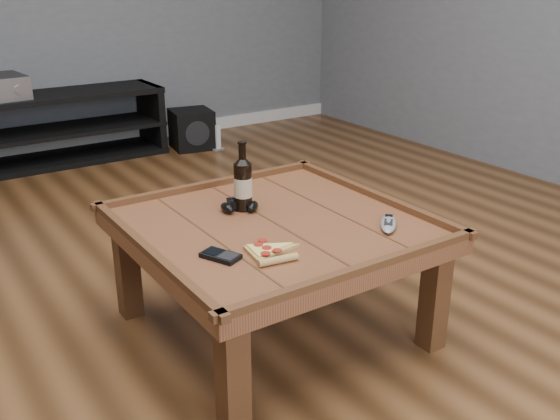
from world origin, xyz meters
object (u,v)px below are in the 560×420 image
remote_control (388,223)px  game_console (213,137)px  coffee_table (274,237)px  media_console (64,128)px  pizza_slice (268,252)px  game_controller (239,205)px  smartphone (221,256)px  beer_bottle (243,183)px  subwoofer (192,129)px

remote_control → game_console: 2.83m
coffee_table → remote_control: (0.32, -0.26, 0.07)m
media_console → pizza_slice: 2.98m
game_controller → smartphone: bearing=-104.5°
media_console → game_console: size_ratio=6.99×
beer_bottle → pizza_slice: size_ratio=1.04×
smartphone → subwoofer: 2.99m
media_console → game_controller: bearing=-91.0°
media_console → game_console: (1.04, -0.30, -0.15)m
pizza_slice → smartphone: 0.16m
beer_bottle → game_controller: (-0.02, -0.00, -0.09)m
coffee_table → game_console: bearing=67.0°
coffee_table → game_console: 2.68m
coffee_table → media_console: (0.00, 2.75, -0.15)m
pizza_slice → remote_control: same height
beer_bottle → remote_control: 0.56m
remote_control → game_console: remote_control is taller
remote_control → subwoofer: bearing=122.6°
game_controller → game_console: game_controller is taller
beer_bottle → game_console: bearing=65.0°
coffee_table → subwoofer: (0.92, 2.56, -0.24)m
media_console → smartphone: (-0.31, -2.91, 0.21)m
remote_control → subwoofer: 2.90m
game_controller → smartphone: 0.42m
smartphone → remote_control: size_ratio=0.87×
game_controller → remote_control: bearing=-26.3°
game_controller → pizza_slice: (-0.12, -0.39, -0.01)m
coffee_table → smartphone: coffee_table is taller
coffee_table → beer_bottle: (-0.02, 0.17, 0.17)m
game_console → smartphone: bearing=-130.8°
smartphone → media_console: bearing=59.7°
game_controller → smartphone: (-0.26, -0.33, -0.01)m
beer_bottle → smartphone: beer_bottle is taller
smartphone → game_console: (1.34, 2.60, -0.37)m
coffee_table → subwoofer: size_ratio=2.98×
beer_bottle → smartphone: size_ratio=1.88×
beer_bottle → game_console: size_ratio=1.34×
game_controller → media_console: bearing=113.1°
remote_control → pizza_slice: bearing=-141.0°
media_console → remote_control: media_console is taller
game_console → remote_control: bearing=-118.4°
media_console → subwoofer: size_ratio=4.05×
beer_bottle → game_controller: bearing=-175.9°
game_controller → game_console: (1.08, 2.27, -0.38)m
beer_bottle → pizza_slice: (-0.14, -0.39, -0.10)m
coffee_table → pizza_slice: bearing=-127.0°
coffee_table → beer_bottle: bearing=97.9°
pizza_slice → subwoofer: 2.99m
coffee_table → remote_control: 0.42m
coffee_table → game_console: size_ratio=5.14×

